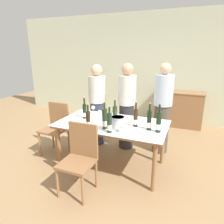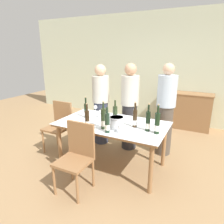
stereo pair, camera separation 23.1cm
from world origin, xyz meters
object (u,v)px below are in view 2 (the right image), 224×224
at_px(ice_bucket, 117,122).
at_px(wine_bottle_4, 107,123).
at_px(wine_bottle_1, 86,111).
at_px(wine_bottle_5, 115,115).
at_px(sideboard_cabinet, 186,110).
at_px(chair_near_front, 77,153).
at_px(chair_left_end, 60,123).
at_px(wine_bottle_0, 135,119).
at_px(person_guest_left, 130,107).
at_px(wine_glass_1, 120,128).
at_px(wine_glass_2, 95,108).
at_px(wine_bottle_7, 157,124).
at_px(wine_glass_0, 101,112).
at_px(wine_bottle_6, 87,120).
at_px(wine_bottle_2, 103,119).
at_px(wine_bottle_3, 148,122).
at_px(person_guest_right, 165,111).
at_px(person_host, 101,105).
at_px(dining_table, 112,127).

xyz_separation_m(ice_bucket, wine_bottle_4, (-0.06, -0.18, 0.04)).
distance_m(wine_bottle_1, wine_bottle_5, 0.54).
distance_m(sideboard_cabinet, wine_bottle_4, 2.88).
distance_m(wine_bottle_1, chair_near_front, 0.89).
bearing_deg(chair_left_end, wine_bottle_0, -3.44).
relative_size(wine_bottle_0, chair_near_front, 0.41).
bearing_deg(person_guest_left, wine_glass_1, -74.85).
relative_size(wine_bottle_0, wine_glass_2, 2.62).
height_order(wine_bottle_7, wine_glass_0, wine_bottle_7).
height_order(sideboard_cabinet, ice_bucket, ice_bucket).
bearing_deg(wine_bottle_6, chair_near_front, -80.99).
distance_m(wine_bottle_2, wine_bottle_3, 0.63).
xyz_separation_m(wine_bottle_5, person_guest_right, (0.62, 0.75, -0.05)).
relative_size(wine_bottle_6, wine_glass_0, 2.60).
relative_size(wine_bottle_3, wine_glass_0, 2.79).
xyz_separation_m(wine_bottle_5, wine_glass_2, (-0.53, 0.27, -0.02)).
height_order(wine_bottle_1, wine_bottle_4, wine_bottle_4).
bearing_deg(wine_bottle_1, wine_bottle_4, -33.49).
relative_size(wine_bottle_1, chair_near_front, 0.39).
bearing_deg(wine_glass_2, chair_near_front, -72.35).
height_order(person_host, person_guest_right, person_guest_right).
distance_m(ice_bucket, wine_bottle_4, 0.20).
height_order(chair_left_end, person_guest_right, person_guest_right).
bearing_deg(wine_bottle_6, wine_bottle_4, -3.32).
relative_size(dining_table, person_guest_right, 1.04).
height_order(wine_bottle_2, wine_bottle_7, wine_bottle_7).
relative_size(wine_bottle_7, person_guest_right, 0.25).
distance_m(wine_bottle_1, wine_bottle_7, 1.25).
xyz_separation_m(wine_glass_0, wine_glass_2, (-0.22, 0.20, 0.00)).
height_order(wine_glass_0, chair_near_front, chair_near_front).
bearing_deg(person_guest_left, person_host, -177.43).
xyz_separation_m(wine_glass_0, wine_glass_1, (0.56, -0.46, -0.02)).
relative_size(wine_bottle_6, wine_bottle_7, 0.90).
xyz_separation_m(wine_bottle_0, wine_bottle_2, (-0.39, -0.25, 0.01)).
relative_size(wine_bottle_2, person_guest_right, 0.25).
height_order(ice_bucket, wine_bottle_4, wine_bottle_4).
relative_size(wine_bottle_0, wine_glass_1, 3.07).
xyz_separation_m(sideboard_cabinet, wine_bottle_3, (-0.24, -2.45, 0.45)).
height_order(wine_bottle_3, person_guest_right, person_guest_right).
distance_m(ice_bucket, chair_left_end, 1.38).
bearing_deg(wine_glass_0, wine_bottle_5, -14.09).
height_order(ice_bucket, wine_bottle_1, wine_bottle_1).
height_order(wine_bottle_4, wine_bottle_6, wine_bottle_6).
xyz_separation_m(wine_bottle_3, chair_left_end, (-1.74, 0.15, -0.35)).
bearing_deg(wine_glass_1, wine_bottle_4, -166.22).
bearing_deg(wine_bottle_6, person_guest_left, 78.08).
distance_m(wine_bottle_1, wine_bottle_2, 0.59).
xyz_separation_m(wine_bottle_6, wine_glass_0, (-0.05, 0.48, -0.03)).
distance_m(wine_bottle_0, person_guest_left, 0.84).
relative_size(wine_bottle_2, wine_glass_1, 3.28).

